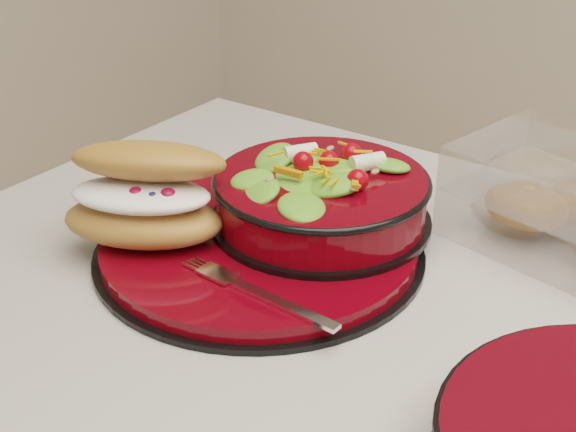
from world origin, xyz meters
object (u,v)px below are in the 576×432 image
Objects in this scene: croissant at (146,195)px; dinner_plate at (259,246)px; fork at (261,294)px; salad_bowl at (321,191)px.

dinner_plate is at bearing 8.28° from croissant.
croissant is (-0.09, -0.06, 0.05)m from dinner_plate.
fork is (0.15, -0.02, -0.04)m from croissant.
dinner_plate is at bearing 41.47° from fork.
croissant is (-0.12, -0.12, 0.01)m from salad_bowl.
salad_bowl is at bearing 62.00° from dinner_plate.
salad_bowl reaches higher than dinner_plate.
salad_bowl is 1.25× the size of croissant.
dinner_plate is 1.47× the size of salad_bowl.
croissant reaches higher than dinner_plate.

